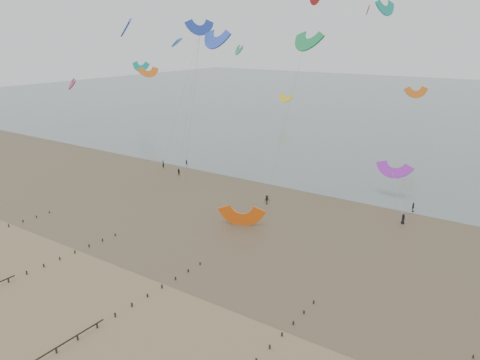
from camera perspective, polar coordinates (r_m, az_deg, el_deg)
ground at (r=63.82m, az=-14.77°, el=-13.15°), size 500.00×500.00×0.00m
sea_and_shore at (r=89.54m, az=0.16°, el=-3.44°), size 500.00×665.00×0.03m
kitesurfer_lead at (r=117.47m, az=-9.34°, el=1.89°), size 0.80×0.65×1.88m
kitesurfers at (r=91.69m, az=15.98°, el=-3.05°), size 92.07×19.20×1.83m
grounded_kite at (r=81.86m, az=0.21°, el=-5.50°), size 8.50×7.71×3.81m
kites_airborne at (r=139.31m, az=7.07°, el=13.69°), size 235.08×124.69×43.71m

